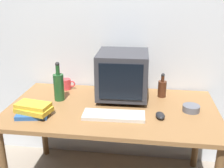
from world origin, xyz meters
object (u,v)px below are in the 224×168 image
bottle_tall (59,86)px  book_stack (33,110)px  bottle_short (162,88)px  keyboard (114,115)px  mug (67,84)px  computer_mouse (160,116)px  crt_monitor (123,75)px  cd_spindle (191,108)px

bottle_tall → book_stack: (-0.09, -0.29, -0.07)m
bottle_short → book_stack: bearing=-152.4°
book_stack → keyboard: bearing=5.3°
book_stack → mug: 0.52m
keyboard → bottle_short: size_ratio=2.14×
keyboard → computer_mouse: bearing=3.2°
crt_monitor → cd_spindle: size_ratio=3.31×
crt_monitor → book_stack: (-0.57, -0.39, -0.15)m
bottle_tall → book_stack: size_ratio=1.17×
keyboard → mug: 0.66m
bottle_short → mug: size_ratio=1.63×
book_stack → mug: (0.08, 0.52, 0.00)m
crt_monitor → bottle_short: size_ratio=2.03×
crt_monitor → bottle_short: (0.31, 0.07, -0.12)m
crt_monitor → book_stack: crt_monitor is taller
crt_monitor → mug: crt_monitor is taller
computer_mouse → cd_spindle: cd_spindle is taller
bottle_short → book_stack: 1.00m
bottle_tall → crt_monitor: bearing=12.3°
bottle_tall → mug: 0.24m
keyboard → book_stack: bearing=-176.8°
keyboard → book_stack: book_stack is taller
keyboard → cd_spindle: cd_spindle is taller
computer_mouse → bottle_tall: bottle_tall is taller
mug → crt_monitor: bearing=-14.5°
keyboard → mug: mug is taller
crt_monitor → bottle_short: bearing=12.9°
book_stack → cd_spindle: book_stack is taller
bottle_tall → cd_spindle: bearing=-4.1°
book_stack → cd_spindle: 1.10m
bottle_tall → mug: size_ratio=2.55×
bottle_short → computer_mouse: bearing=-93.4°
computer_mouse → mug: 0.90m
keyboard → bottle_tall: (-0.46, 0.23, 0.10)m
bottle_short → mug: (-0.80, 0.06, -0.03)m
cd_spindle → crt_monitor: bearing=160.9°
crt_monitor → cd_spindle: 0.56m
bottle_tall → keyboard: bearing=-27.1°
keyboard → computer_mouse: (0.31, 0.03, 0.01)m
crt_monitor → mug: 0.53m
keyboard → bottle_tall: size_ratio=1.37×
bottle_tall → book_stack: 0.31m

